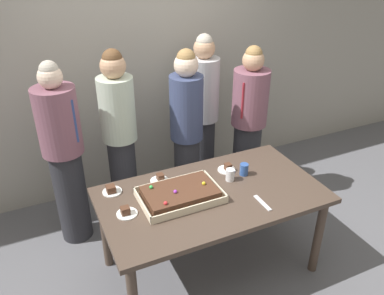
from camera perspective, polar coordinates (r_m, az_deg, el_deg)
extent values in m
plane|color=#5B5B60|center=(3.52, 2.60, -16.87)|extent=(12.00, 12.00, 0.00)
cube|color=#9E998E|center=(4.07, -7.53, 14.09)|extent=(8.00, 0.12, 3.00)
cube|color=#47382D|center=(3.03, 2.91, -7.00)|extent=(1.72, 0.95, 0.04)
cylinder|color=#47382D|center=(3.40, 17.93, -12.21)|extent=(0.07, 0.07, 0.72)
cylinder|color=#47382D|center=(3.37, -12.58, -11.81)|extent=(0.07, 0.07, 0.72)
cylinder|color=#47382D|center=(3.87, 10.37, -5.57)|extent=(0.07, 0.07, 0.72)
cube|color=beige|center=(2.96, -1.75, -7.33)|extent=(0.61, 0.40, 0.01)
cube|color=beige|center=(2.80, -0.16, -8.97)|extent=(0.61, 0.01, 0.05)
cube|color=beige|center=(3.10, -3.20, -4.92)|extent=(0.61, 0.01, 0.05)
cube|color=beige|center=(2.87, -7.30, -8.24)|extent=(0.01, 0.40, 0.05)
cube|color=beige|center=(3.05, 3.41, -5.47)|extent=(0.01, 0.40, 0.05)
cube|color=#4C2D1E|center=(2.94, -1.76, -6.68)|extent=(0.54, 0.33, 0.07)
sphere|color=purple|center=(2.88, -2.46, -6.45)|extent=(0.03, 0.03, 0.03)
sphere|color=red|center=(2.77, -3.88, -8.10)|extent=(0.03, 0.03, 0.03)
sphere|color=green|center=(2.94, -5.99, -5.77)|extent=(0.03, 0.03, 0.03)
sphere|color=yellow|center=(2.97, 1.73, -5.25)|extent=(0.03, 0.03, 0.03)
cylinder|color=white|center=(3.31, 5.07, -3.27)|extent=(0.15, 0.15, 0.01)
cube|color=#4C2D1E|center=(3.29, 5.28, -2.81)|extent=(0.05, 0.05, 0.06)
cylinder|color=white|center=(3.17, -4.75, -4.85)|extent=(0.15, 0.15, 0.01)
cube|color=#4C2D1E|center=(3.15, -4.64, -4.29)|extent=(0.05, 0.06, 0.05)
cylinder|color=white|center=(2.85, -9.46, -9.50)|extent=(0.15, 0.15, 0.01)
cube|color=#4C2D1E|center=(2.83, -9.70, -9.04)|extent=(0.06, 0.06, 0.05)
cylinder|color=white|center=(3.09, -11.56, -6.33)|extent=(0.15, 0.15, 0.01)
cube|color=#4C2D1E|center=(3.07, -11.75, -5.93)|extent=(0.07, 0.07, 0.05)
cylinder|color=white|center=(3.16, 5.58, -3.99)|extent=(0.07, 0.07, 0.10)
cylinder|color=#2D5199|center=(3.24, 7.60, -3.19)|extent=(0.07, 0.07, 0.10)
cube|color=silver|center=(2.96, 10.25, -7.95)|extent=(0.03, 0.20, 0.01)
cylinder|color=#28282D|center=(3.82, -9.86, -4.62)|extent=(0.25, 0.25, 0.88)
cylinder|color=#B7C6B2|center=(3.48, -10.86, 5.49)|extent=(0.31, 0.31, 0.58)
sphere|color=tan|center=(3.35, -11.47, 11.57)|extent=(0.22, 0.22, 0.22)
sphere|color=brown|center=(3.33, -11.57, 12.56)|extent=(0.17, 0.17, 0.17)
cylinder|color=#28282D|center=(4.15, 7.83, -1.85)|extent=(0.28, 0.28, 0.85)
cylinder|color=#7A4C5B|center=(3.84, 8.52, 7.17)|extent=(0.35, 0.35, 0.55)
cube|color=maroon|center=(3.69, 7.57, 6.77)|extent=(0.04, 0.02, 0.35)
sphere|color=tan|center=(3.72, 8.94, 12.46)|extent=(0.21, 0.21, 0.21)
sphere|color=olive|center=(3.71, 9.01, 13.30)|extent=(0.16, 0.16, 0.16)
cylinder|color=#28282D|center=(4.28, 1.57, -0.76)|extent=(0.25, 0.25, 0.82)
cylinder|color=#B2B2B7|center=(3.97, 1.71, 8.44)|extent=(0.32, 0.32, 0.64)
sphere|color=tan|center=(3.85, 1.80, 14.26)|extent=(0.21, 0.21, 0.21)
sphere|color=#B2A899|center=(3.83, 1.82, 15.10)|extent=(0.16, 0.16, 0.16)
cylinder|color=#28282D|center=(3.92, -0.75, -3.80)|extent=(0.25, 0.25, 0.81)
cylinder|color=#384266|center=(3.59, -0.82, 5.79)|extent=(0.31, 0.31, 0.61)
sphere|color=beige|center=(3.45, -0.87, 11.94)|extent=(0.22, 0.22, 0.22)
sphere|color=olive|center=(3.44, -0.88, 12.89)|extent=(0.17, 0.17, 0.17)
cylinder|color=#28282D|center=(3.70, -17.17, -6.70)|extent=(0.28, 0.28, 0.90)
cylinder|color=#7A4C5B|center=(3.34, -18.97, 3.65)|extent=(0.35, 0.35, 0.57)
cube|color=navy|center=(3.22, -16.90, 3.62)|extent=(0.04, 0.02, 0.37)
sphere|color=beige|center=(3.21, -20.02, 9.66)|extent=(0.19, 0.19, 0.19)
sphere|color=#B2A899|center=(3.20, -20.18, 10.55)|extent=(0.15, 0.15, 0.15)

